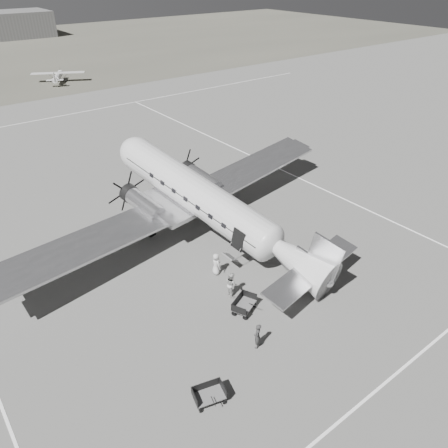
{
  "coord_description": "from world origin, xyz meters",
  "views": [
    {
      "loc": [
        -17.68,
        -20.71,
        18.29
      ],
      "look_at": [
        -1.42,
        0.45,
        2.2
      ],
      "focal_mm": 35.0,
      "sensor_mm": 36.0,
      "label": 1
    }
  ],
  "objects_px": {
    "baggage_cart_near": "(244,305)",
    "passenger": "(216,264)",
    "baggage_cart_far": "(209,395)",
    "light_plane_right": "(58,77)",
    "ramp_agent": "(231,284)",
    "dc3_airliner": "(207,204)",
    "ground_crew": "(257,336)"
  },
  "relations": [
    {
      "from": "light_plane_right",
      "to": "baggage_cart_near",
      "type": "height_order",
      "value": "light_plane_right"
    },
    {
      "from": "dc3_airliner",
      "to": "ground_crew",
      "type": "height_order",
      "value": "dc3_airliner"
    },
    {
      "from": "baggage_cart_far",
      "to": "ramp_agent",
      "type": "xyz_separation_m",
      "value": [
        5.77,
        5.57,
        0.4
      ]
    },
    {
      "from": "ramp_agent",
      "to": "passenger",
      "type": "xyz_separation_m",
      "value": [
        0.54,
        2.34,
        -0.05
      ]
    },
    {
      "from": "light_plane_right",
      "to": "passenger",
      "type": "height_order",
      "value": "light_plane_right"
    },
    {
      "from": "baggage_cart_far",
      "to": "dc3_airliner",
      "type": "bearing_deg",
      "value": 69.3
    },
    {
      "from": "light_plane_right",
      "to": "ramp_agent",
      "type": "height_order",
      "value": "light_plane_right"
    },
    {
      "from": "baggage_cart_near",
      "to": "baggage_cart_far",
      "type": "xyz_separation_m",
      "value": [
        -5.42,
        -3.88,
        -0.03
      ]
    },
    {
      "from": "passenger",
      "to": "ground_crew",
      "type": "bearing_deg",
      "value": 166.97
    },
    {
      "from": "dc3_airliner",
      "to": "ground_crew",
      "type": "distance_m",
      "value": 11.7
    },
    {
      "from": "ground_crew",
      "to": "ramp_agent",
      "type": "xyz_separation_m",
      "value": [
        1.61,
        4.32,
        0.06
      ]
    },
    {
      "from": "light_plane_right",
      "to": "baggage_cart_near",
      "type": "relative_size",
      "value": 5.41
    },
    {
      "from": "dc3_airliner",
      "to": "light_plane_right",
      "type": "distance_m",
      "value": 57.53
    },
    {
      "from": "light_plane_right",
      "to": "baggage_cart_far",
      "type": "relative_size",
      "value": 5.72
    },
    {
      "from": "light_plane_right",
      "to": "baggage_cart_far",
      "type": "xyz_separation_m",
      "value": [
        -17.1,
        -68.74,
        -0.49
      ]
    },
    {
      "from": "dc3_airliner",
      "to": "baggage_cart_far",
      "type": "distance_m",
      "value": 14.83
    },
    {
      "from": "ground_crew",
      "to": "passenger",
      "type": "relative_size",
      "value": 0.99
    },
    {
      "from": "ramp_agent",
      "to": "ground_crew",
      "type": "bearing_deg",
      "value": 171.22
    },
    {
      "from": "baggage_cart_near",
      "to": "passenger",
      "type": "xyz_separation_m",
      "value": [
        0.88,
        4.03,
        0.33
      ]
    },
    {
      "from": "baggage_cart_far",
      "to": "passenger",
      "type": "xyz_separation_m",
      "value": [
        6.31,
        7.91,
        0.35
      ]
    },
    {
      "from": "ground_crew",
      "to": "passenger",
      "type": "height_order",
      "value": "passenger"
    },
    {
      "from": "dc3_airliner",
      "to": "passenger",
      "type": "bearing_deg",
      "value": -128.51
    },
    {
      "from": "light_plane_right",
      "to": "passenger",
      "type": "bearing_deg",
      "value": -72.12
    },
    {
      "from": "dc3_airliner",
      "to": "ramp_agent",
      "type": "xyz_separation_m",
      "value": [
        -2.73,
        -6.32,
        -2.13
      ]
    },
    {
      "from": "baggage_cart_near",
      "to": "baggage_cart_far",
      "type": "height_order",
      "value": "baggage_cart_near"
    },
    {
      "from": "baggage_cart_near",
      "to": "baggage_cart_far",
      "type": "relative_size",
      "value": 1.06
    },
    {
      "from": "light_plane_right",
      "to": "baggage_cart_near",
      "type": "bearing_deg",
      "value": -72.26
    },
    {
      "from": "dc3_airliner",
      "to": "baggage_cart_near",
      "type": "bearing_deg",
      "value": -120.65
    },
    {
      "from": "ramp_agent",
      "to": "light_plane_right",
      "type": "bearing_deg",
      "value": 1.48
    },
    {
      "from": "dc3_airliner",
      "to": "passenger",
      "type": "height_order",
      "value": "dc3_airliner"
    },
    {
      "from": "baggage_cart_near",
      "to": "passenger",
      "type": "relative_size",
      "value": 1.05
    },
    {
      "from": "ground_crew",
      "to": "passenger",
      "type": "bearing_deg",
      "value": -150.34
    }
  ]
}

